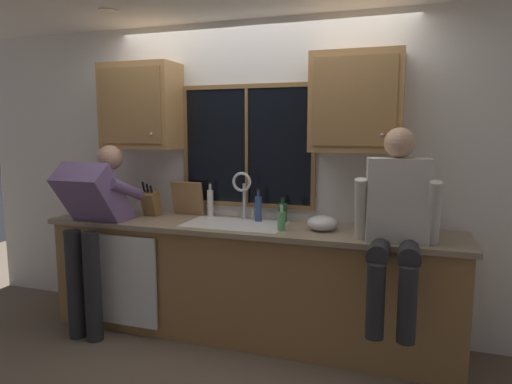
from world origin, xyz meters
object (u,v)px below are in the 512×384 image
knife_block (151,203)px  bottle_tall_clear (283,212)px  mixing_bowl (322,223)px  person_sitting_on_counter (396,217)px  bottle_amber_small (258,208)px  cutting_board (188,199)px  person_standing (94,218)px  soap_dispenser (282,221)px  bottle_green_glass (210,203)px

knife_block → bottle_tall_clear: 1.16m
knife_block → mixing_bowl: knife_block is taller
person_sitting_on_counter → bottle_amber_small: bearing=158.1°
cutting_board → person_standing: bearing=-138.2°
knife_block → soap_dispenser: bearing=-9.3°
cutting_board → soap_dispenser: (0.94, -0.32, -0.07)m
person_sitting_on_counter → soap_dispenser: size_ratio=6.40×
person_sitting_on_counter → mixing_bowl: 0.61m
person_standing → cutting_board: person_standing is taller
cutting_board → mixing_bowl: size_ratio=1.32×
mixing_bowl → person_standing: bearing=-170.3°
soap_dispenser → person_sitting_on_counter: bearing=-11.6°
person_standing → bottle_amber_small: 1.34m
soap_dispenser → cutting_board: bearing=161.1°
knife_block → bottle_amber_small: (0.96, 0.07, 0.00)m
cutting_board → bottle_green_glass: bearing=0.1°
bottle_green_glass → bottle_amber_small: bottle_green_glass is taller
person_sitting_on_counter → person_standing: bearing=-179.2°
bottle_green_glass → bottle_amber_small: bearing=-6.8°
cutting_board → bottle_tall_clear: size_ratio=1.49×
person_sitting_on_counter → mixing_bowl: size_ratio=5.51×
soap_dispenser → bottle_amber_small: bottle_amber_small is taller
person_sitting_on_counter → bottle_green_glass: 1.61m
knife_block → bottle_green_glass: (0.51, 0.12, 0.02)m
knife_block → person_standing: bearing=-125.8°
person_sitting_on_counter → cutting_board: 1.82m
soap_dispenser → bottle_amber_small: size_ratio=0.74×
bottle_tall_clear → cutting_board: bearing=178.8°
bottle_tall_clear → bottle_amber_small: size_ratio=0.76×
person_standing → bottle_tall_clear: person_standing is taller
cutting_board → soap_dispenser: size_ratio=1.53×
mixing_bowl → bottle_green_glass: (-1.01, 0.21, 0.07)m
cutting_board → bottle_tall_clear: 0.87m
knife_block → cutting_board: size_ratio=1.07×
person_sitting_on_counter → knife_block: person_sitting_on_counter is taller
mixing_bowl → bottle_green_glass: 1.03m
bottle_amber_small → person_sitting_on_counter: bearing=-21.9°
bottle_green_glass → person_sitting_on_counter: bearing=-17.7°
mixing_bowl → bottle_tall_clear: bottle_tall_clear is taller
person_sitting_on_counter → mixing_bowl: (-0.53, 0.28, -0.13)m
person_standing → mixing_bowl: size_ratio=6.71×
bottle_tall_clear → bottle_amber_small: bottle_amber_small is taller
person_sitting_on_counter → knife_block: size_ratio=3.92×
mixing_bowl → soap_dispenser: 0.31m
person_sitting_on_counter → bottle_tall_clear: 1.01m
cutting_board → bottle_amber_small: 0.67m
person_standing → bottle_amber_small: (1.25, 0.47, 0.08)m
cutting_board → bottle_green_glass: size_ratio=1.01×
knife_block → mixing_bowl: (1.52, -0.09, -0.06)m
cutting_board → bottle_green_glass: 0.22m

